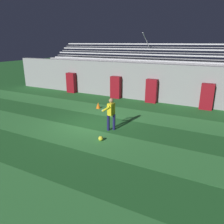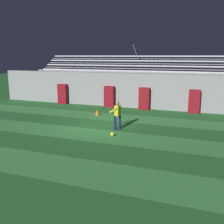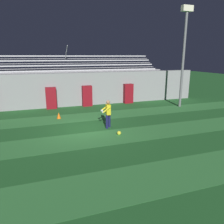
% 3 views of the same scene
% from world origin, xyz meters
% --- Properties ---
extents(ground_plane, '(80.00, 80.00, 0.00)m').
position_xyz_m(ground_plane, '(0.00, 0.00, 0.00)').
color(ground_plane, '#236028').
extents(turf_stripe_near, '(28.00, 2.16, 0.01)m').
position_xyz_m(turf_stripe_near, '(0.00, -6.00, 0.00)').
color(turf_stripe_near, '#38843D').
rests_on(turf_stripe_near, ground).
extents(turf_stripe_mid, '(28.00, 2.16, 0.01)m').
position_xyz_m(turf_stripe_mid, '(0.00, -1.69, 0.00)').
color(turf_stripe_mid, '#38843D').
rests_on(turf_stripe_mid, ground).
extents(turf_stripe_far, '(28.00, 2.16, 0.01)m').
position_xyz_m(turf_stripe_far, '(0.00, 2.62, 0.00)').
color(turf_stripe_far, '#38843D').
rests_on(turf_stripe_far, ground).
extents(back_wall, '(24.00, 0.60, 2.80)m').
position_xyz_m(back_wall, '(0.00, 6.50, 1.40)').
color(back_wall, gray).
rests_on(back_wall, ground).
extents(padding_pillar_gate_left, '(0.82, 0.44, 1.74)m').
position_xyz_m(padding_pillar_gate_left, '(-1.48, 5.95, 0.87)').
color(padding_pillar_gate_left, maroon).
rests_on(padding_pillar_gate_left, ground).
extents(padding_pillar_gate_right, '(0.82, 0.44, 1.74)m').
position_xyz_m(padding_pillar_gate_right, '(1.48, 5.95, 0.87)').
color(padding_pillar_gate_right, maroon).
rests_on(padding_pillar_gate_right, ground).
extents(padding_pillar_far_left, '(0.82, 0.44, 1.74)m').
position_xyz_m(padding_pillar_far_left, '(-5.89, 5.95, 0.87)').
color(padding_pillar_far_left, maroon).
rests_on(padding_pillar_far_left, ground).
extents(padding_pillar_far_right, '(0.82, 0.44, 1.74)m').
position_xyz_m(padding_pillar_far_right, '(5.27, 5.95, 0.87)').
color(padding_pillar_far_right, maroon).
rests_on(padding_pillar_far_right, ground).
extents(bleacher_stand, '(18.00, 3.35, 5.03)m').
position_xyz_m(bleacher_stand, '(0.00, 8.49, 1.50)').
color(bleacher_stand, gray).
rests_on(bleacher_stand, ground).
extents(goalkeeper, '(0.60, 0.61, 1.67)m').
position_xyz_m(goalkeeper, '(1.34, -0.19, 0.95)').
color(goalkeeper, '#19194C').
rests_on(goalkeeper, ground).
extents(soccer_ball, '(0.22, 0.22, 0.22)m').
position_xyz_m(soccer_ball, '(1.54, -1.55, 0.11)').
color(soccer_ball, yellow).
rests_on(soccer_ball, ground).
extents(traffic_cone, '(0.30, 0.30, 0.42)m').
position_xyz_m(traffic_cone, '(-1.22, 2.80, 0.21)').
color(traffic_cone, orange).
rests_on(traffic_cone, ground).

